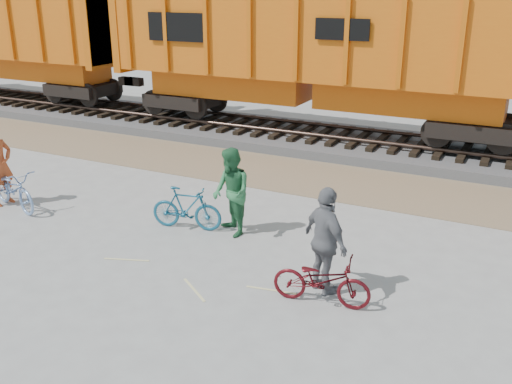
% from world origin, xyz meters
% --- Properties ---
extents(ground, '(120.00, 120.00, 0.00)m').
position_xyz_m(ground, '(0.00, 0.00, 0.00)').
color(ground, '#9E9E99').
rests_on(ground, ground).
extents(gravel_strip, '(120.00, 3.00, 0.02)m').
position_xyz_m(gravel_strip, '(0.00, 5.50, 0.01)').
color(gravel_strip, '#897155').
rests_on(gravel_strip, ground).
extents(ballast_bed, '(120.00, 4.00, 0.30)m').
position_xyz_m(ballast_bed, '(0.00, 9.00, 0.15)').
color(ballast_bed, slate).
rests_on(ballast_bed, ground).
extents(track, '(120.00, 2.60, 0.24)m').
position_xyz_m(track, '(0.00, 9.00, 0.47)').
color(track, black).
rests_on(track, ballast_bed).
extents(hopper_car_center, '(14.00, 3.13, 4.65)m').
position_xyz_m(hopper_car_center, '(-1.02, 9.00, 3.01)').
color(hopper_car_center, black).
rests_on(hopper_car_center, track).
extents(bicycle_blue, '(1.96, 1.14, 0.97)m').
position_xyz_m(bicycle_blue, '(-5.09, 0.19, 0.49)').
color(bicycle_blue, '#7C9ED1').
rests_on(bicycle_blue, ground).
extents(bicycle_teal, '(1.64, 0.76, 0.95)m').
position_xyz_m(bicycle_teal, '(-0.79, 1.01, 0.47)').
color(bicycle_teal, '#185774').
rests_on(bicycle_teal, ground).
extents(bicycle_maroon, '(1.70, 0.79, 0.86)m').
position_xyz_m(bicycle_maroon, '(2.92, -0.62, 0.43)').
color(bicycle_maroon, '#4E0C12').
rests_on(bicycle_maroon, ground).
extents(person_man, '(1.15, 1.13, 1.87)m').
position_xyz_m(person_man, '(0.21, 1.21, 0.94)').
color(person_man, '#2D7041').
rests_on(person_man, ground).
extents(person_woman, '(1.18, 1.03, 1.90)m').
position_xyz_m(person_woman, '(2.82, -0.22, 0.95)').
color(person_woman, slate).
rests_on(person_woman, ground).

